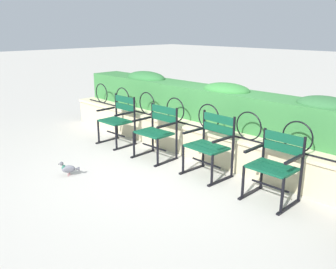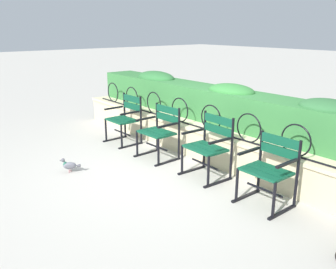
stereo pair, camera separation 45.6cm
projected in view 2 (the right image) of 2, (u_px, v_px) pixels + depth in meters
ground_plane at (162, 171)px, 5.38m from camera, size 60.00×60.00×0.00m
stone_wall at (204, 143)px, 5.84m from camera, size 6.91×0.41×0.52m
iron_arch_fence at (195, 115)px, 5.78m from camera, size 6.38×0.02×0.42m
hedge_row at (224, 104)px, 6.01m from camera, size 6.77×0.64×0.69m
park_chair_leftmost at (125, 118)px, 6.61m from camera, size 0.58×0.53×0.88m
park_chair_centre_left at (160, 130)px, 5.83m from camera, size 0.61×0.54×0.86m
park_chair_centre_right at (209, 145)px, 5.08m from camera, size 0.62×0.55×0.90m
park_chair_rightmost at (270, 168)px, 4.28m from camera, size 0.57×0.52×0.84m
pigeon_near_chairs at (70, 165)px, 5.30m from camera, size 0.21×0.26×0.22m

